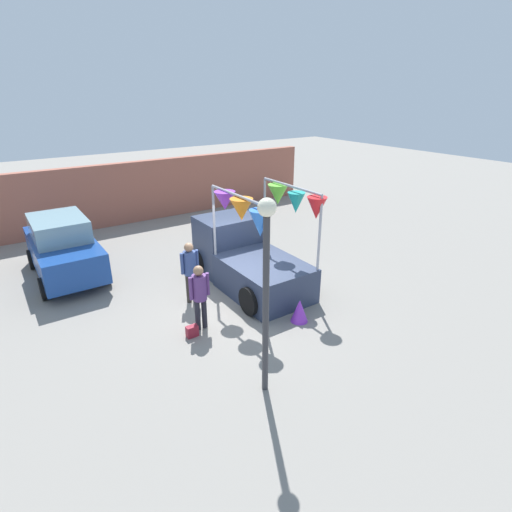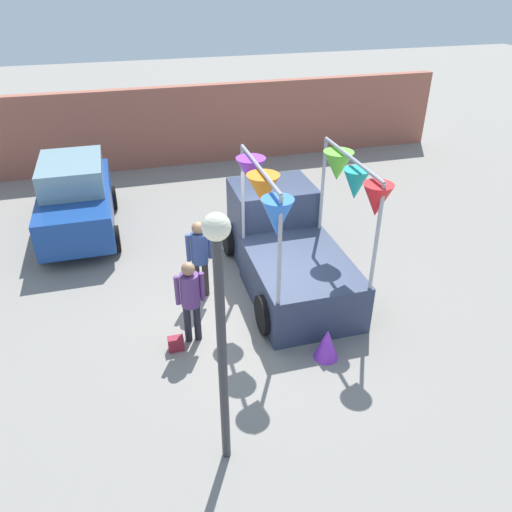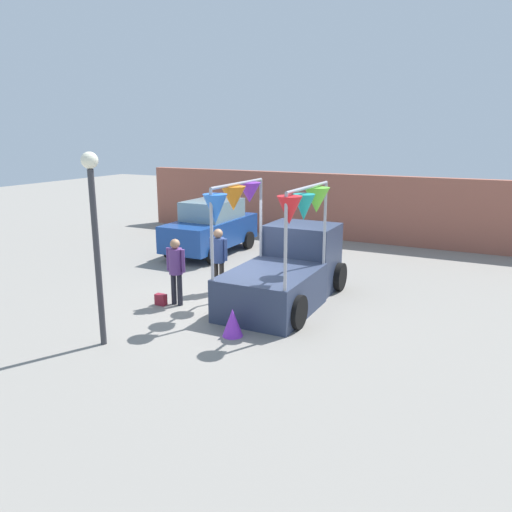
# 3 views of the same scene
# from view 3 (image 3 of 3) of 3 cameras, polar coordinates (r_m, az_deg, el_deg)

# --- Properties ---
(ground_plane) EXTENTS (60.00, 60.00, 0.00)m
(ground_plane) POSITION_cam_3_polar(r_m,az_deg,el_deg) (12.56, -1.67, -5.50)
(ground_plane) COLOR gray
(vendor_truck) EXTENTS (2.53, 4.16, 3.05)m
(vendor_truck) POSITION_cam_3_polar(r_m,az_deg,el_deg) (12.62, 3.59, -1.03)
(vendor_truck) COLOR #2D3851
(vendor_truck) RESTS_ON ground
(parked_car) EXTENTS (1.88, 4.00, 1.88)m
(parked_car) POSITION_cam_3_polar(r_m,az_deg,el_deg) (17.65, -5.15, 3.33)
(parked_car) COLOR navy
(parked_car) RESTS_ON ground
(person_customer) EXTENTS (0.53, 0.34, 1.68)m
(person_customer) POSITION_cam_3_polar(r_m,az_deg,el_deg) (12.36, -9.15, -1.08)
(person_customer) COLOR black
(person_customer) RESTS_ON ground
(person_vendor) EXTENTS (0.53, 0.34, 1.73)m
(person_vendor) POSITION_cam_3_polar(r_m,az_deg,el_deg) (13.24, -4.31, 0.22)
(person_vendor) COLOR #2D2823
(person_vendor) RESTS_ON ground
(handbag) EXTENTS (0.28, 0.16, 0.28)m
(handbag) POSITION_cam_3_polar(r_m,az_deg,el_deg) (12.66, -10.82, -4.91)
(handbag) COLOR maroon
(handbag) RESTS_ON ground
(street_lamp) EXTENTS (0.32, 0.32, 3.84)m
(street_lamp) POSITION_cam_3_polar(r_m,az_deg,el_deg) (10.05, -17.99, 3.71)
(street_lamp) COLOR #333338
(street_lamp) RESTS_ON ground
(brick_boundary_wall) EXTENTS (18.00, 0.36, 2.60)m
(brick_boundary_wall) POSITION_cam_3_polar(r_m,az_deg,el_deg) (20.11, 10.04, 5.50)
(brick_boundary_wall) COLOR #9E5947
(brick_boundary_wall) RESTS_ON ground
(folded_kite_bundle_violet) EXTENTS (0.51, 0.51, 0.60)m
(folded_kite_bundle_violet) POSITION_cam_3_polar(r_m,az_deg,el_deg) (10.57, -2.70, -7.60)
(folded_kite_bundle_violet) COLOR purple
(folded_kite_bundle_violet) RESTS_ON ground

